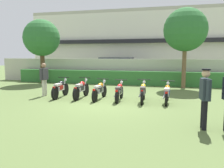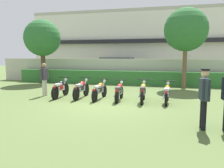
{
  "view_description": "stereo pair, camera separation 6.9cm",
  "coord_description": "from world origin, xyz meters",
  "px_view_note": "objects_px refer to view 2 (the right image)",
  "views": [
    {
      "loc": [
        2.68,
        -9.19,
        2.09
      ],
      "look_at": [
        0.0,
        1.31,
        0.71
      ],
      "focal_mm": 36.82,
      "sensor_mm": 36.0,
      "label": 1
    },
    {
      "loc": [
        2.75,
        -9.18,
        2.09
      ],
      "look_at": [
        0.0,
        1.31,
        0.71
      ],
      "focal_mm": 36.82,
      "sensor_mm": 36.0,
      "label": 2
    }
  ],
  "objects_px": {
    "parked_car": "(119,68)",
    "motorcycle_in_row_5": "(167,93)",
    "tree_near_inspector": "(42,38)",
    "motorcycle_in_row_1": "(81,89)",
    "tree_far_side": "(186,30)",
    "inspector_person": "(44,77)",
    "motorcycle_in_row_0": "(60,88)",
    "motorcycle_in_row_2": "(100,90)",
    "motorcycle_in_row_3": "(119,91)",
    "officer_0": "(204,94)",
    "motorcycle_in_row_4": "(143,92)"
  },
  "relations": [
    {
      "from": "parked_car",
      "to": "motorcycle_in_row_5",
      "type": "height_order",
      "value": "parked_car"
    },
    {
      "from": "tree_near_inspector",
      "to": "motorcycle_in_row_1",
      "type": "xyz_separation_m",
      "value": [
        5.03,
        -4.94,
        -2.84
      ]
    },
    {
      "from": "tree_far_side",
      "to": "inspector_person",
      "type": "bearing_deg",
      "value": -146.15
    },
    {
      "from": "tree_far_side",
      "to": "inspector_person",
      "type": "distance_m",
      "value": 8.87
    },
    {
      "from": "parked_car",
      "to": "motorcycle_in_row_5",
      "type": "xyz_separation_m",
      "value": [
        4.27,
        -9.12,
        -0.5
      ]
    },
    {
      "from": "motorcycle_in_row_0",
      "to": "motorcycle_in_row_1",
      "type": "height_order",
      "value": "motorcycle_in_row_1"
    },
    {
      "from": "motorcycle_in_row_1",
      "to": "inspector_person",
      "type": "height_order",
      "value": "inspector_person"
    },
    {
      "from": "motorcycle_in_row_2",
      "to": "motorcycle_in_row_3",
      "type": "distance_m",
      "value": 0.98
    },
    {
      "from": "officer_0",
      "to": "tree_near_inspector",
      "type": "bearing_deg",
      "value": -44.23
    },
    {
      "from": "motorcycle_in_row_0",
      "to": "motorcycle_in_row_2",
      "type": "relative_size",
      "value": 0.96
    },
    {
      "from": "parked_car",
      "to": "motorcycle_in_row_1",
      "type": "distance_m",
      "value": 9.05
    },
    {
      "from": "motorcycle_in_row_2",
      "to": "tree_far_side",
      "type": "bearing_deg",
      "value": -37.55
    },
    {
      "from": "tree_far_side",
      "to": "parked_car",
      "type": "bearing_deg",
      "value": 141.18
    },
    {
      "from": "parked_car",
      "to": "motorcycle_in_row_1",
      "type": "relative_size",
      "value": 2.34
    },
    {
      "from": "motorcycle_in_row_0",
      "to": "motorcycle_in_row_3",
      "type": "height_order",
      "value": "motorcycle_in_row_0"
    },
    {
      "from": "inspector_person",
      "to": "motorcycle_in_row_2",
      "type": "bearing_deg",
      "value": -3.44
    },
    {
      "from": "tree_near_inspector",
      "to": "motorcycle_in_row_3",
      "type": "height_order",
      "value": "tree_near_inspector"
    },
    {
      "from": "tree_near_inspector",
      "to": "motorcycle_in_row_0",
      "type": "bearing_deg",
      "value": -51.72
    },
    {
      "from": "motorcycle_in_row_3",
      "to": "officer_0",
      "type": "relative_size",
      "value": 1.04
    },
    {
      "from": "motorcycle_in_row_1",
      "to": "motorcycle_in_row_2",
      "type": "height_order",
      "value": "motorcycle_in_row_1"
    },
    {
      "from": "motorcycle_in_row_1",
      "to": "motorcycle_in_row_3",
      "type": "bearing_deg",
      "value": -95.1
    },
    {
      "from": "parked_car",
      "to": "tree_near_inspector",
      "type": "relative_size",
      "value": 0.98
    },
    {
      "from": "motorcycle_in_row_4",
      "to": "officer_0",
      "type": "relative_size",
      "value": 1.11
    },
    {
      "from": "motorcycle_in_row_3",
      "to": "tree_near_inspector",
      "type": "bearing_deg",
      "value": 51.03
    },
    {
      "from": "motorcycle_in_row_5",
      "to": "inspector_person",
      "type": "distance_m",
      "value": 6.14
    },
    {
      "from": "motorcycle_in_row_4",
      "to": "motorcycle_in_row_5",
      "type": "bearing_deg",
      "value": -90.16
    },
    {
      "from": "motorcycle_in_row_4",
      "to": "parked_car",
      "type": "bearing_deg",
      "value": 16.32
    },
    {
      "from": "tree_far_side",
      "to": "motorcycle_in_row_5",
      "type": "bearing_deg",
      "value": -100.67
    },
    {
      "from": "motorcycle_in_row_1",
      "to": "officer_0",
      "type": "distance_m",
      "value": 6.21
    },
    {
      "from": "motorcycle_in_row_3",
      "to": "tree_far_side",
      "type": "bearing_deg",
      "value": -34.13
    },
    {
      "from": "motorcycle_in_row_5",
      "to": "officer_0",
      "type": "bearing_deg",
      "value": -160.89
    },
    {
      "from": "motorcycle_in_row_1",
      "to": "inspector_person",
      "type": "bearing_deg",
      "value": 85.49
    },
    {
      "from": "motorcycle_in_row_1",
      "to": "motorcycle_in_row_3",
      "type": "xyz_separation_m",
      "value": [
        1.92,
        -0.15,
        -0.02
      ]
    },
    {
      "from": "parked_car",
      "to": "motorcycle_in_row_4",
      "type": "xyz_separation_m",
      "value": [
        3.22,
        -9.18,
        -0.48
      ]
    },
    {
      "from": "tree_far_side",
      "to": "motorcycle_in_row_2",
      "type": "distance_m",
      "value": 7.1
    },
    {
      "from": "tree_near_inspector",
      "to": "officer_0",
      "type": "height_order",
      "value": "tree_near_inspector"
    },
    {
      "from": "tree_near_inspector",
      "to": "motorcycle_in_row_3",
      "type": "bearing_deg",
      "value": -36.25
    },
    {
      "from": "motorcycle_in_row_3",
      "to": "motorcycle_in_row_5",
      "type": "height_order",
      "value": "motorcycle_in_row_5"
    },
    {
      "from": "tree_near_inspector",
      "to": "motorcycle_in_row_2",
      "type": "distance_m",
      "value": 8.29
    },
    {
      "from": "parked_car",
      "to": "motorcycle_in_row_4",
      "type": "height_order",
      "value": "parked_car"
    },
    {
      "from": "motorcycle_in_row_4",
      "to": "inspector_person",
      "type": "bearing_deg",
      "value": 83.86
    },
    {
      "from": "officer_0",
      "to": "motorcycle_in_row_2",
      "type": "bearing_deg",
      "value": -44.03
    },
    {
      "from": "motorcycle_in_row_3",
      "to": "inspector_person",
      "type": "xyz_separation_m",
      "value": [
        -3.98,
        0.28,
        0.56
      ]
    },
    {
      "from": "tree_near_inspector",
      "to": "motorcycle_in_row_4",
      "type": "relative_size",
      "value": 2.44
    },
    {
      "from": "tree_near_inspector",
      "to": "officer_0",
      "type": "xyz_separation_m",
      "value": [
        10.14,
        -8.43,
        -2.28
      ]
    },
    {
      "from": "tree_far_side",
      "to": "officer_0",
      "type": "bearing_deg",
      "value": -89.05
    },
    {
      "from": "tree_far_side",
      "to": "motorcycle_in_row_3",
      "type": "relative_size",
      "value": 2.8
    },
    {
      "from": "motorcycle_in_row_1",
      "to": "motorcycle_in_row_0",
      "type": "bearing_deg",
      "value": 92.44
    },
    {
      "from": "parked_car",
      "to": "motorcycle_in_row_3",
      "type": "relative_size",
      "value": 2.57
    },
    {
      "from": "officer_0",
      "to": "motorcycle_in_row_1",
      "type": "bearing_deg",
      "value": -38.77
    }
  ]
}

